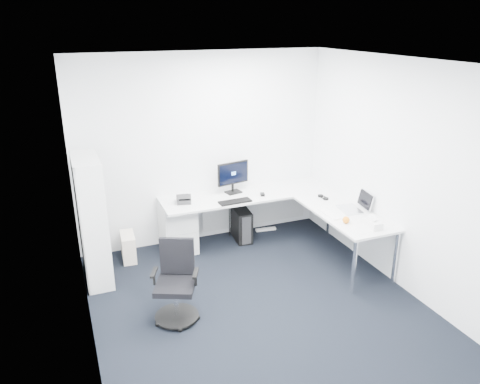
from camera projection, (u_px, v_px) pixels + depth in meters
name	position (u px, v px, depth m)	size (l,w,h in m)	color
ground	(262.00, 311.00, 5.25)	(4.20, 4.20, 0.00)	black
ceiling	(267.00, 63.00, 4.31)	(4.20, 4.20, 0.00)	white
wall_back	(203.00, 150.00, 6.61)	(3.60, 0.02, 2.70)	white
wall_front	(403.00, 311.00, 2.95)	(3.60, 0.02, 2.70)	white
wall_left	(80.00, 227.00, 4.15)	(0.02, 4.20, 2.70)	white
wall_right	(406.00, 179.00, 5.41)	(0.02, 4.20, 2.70)	white
l_desk	(257.00, 226.00, 6.53)	(2.50, 1.40, 0.73)	silver
drawer_pedestal	(178.00, 226.00, 6.57)	(0.45, 0.56, 0.69)	silver
bookshelf	(92.00, 220.00, 5.67)	(0.31, 0.79, 1.59)	silver
task_chair	(175.00, 284.00, 4.96)	(0.50, 0.50, 0.89)	black
black_pc_tower	(241.00, 224.00, 6.91)	(0.21, 0.48, 0.47)	black
beige_pc_tower	(128.00, 247.00, 6.33)	(0.17, 0.39, 0.37)	beige
power_strip	(266.00, 229.00, 7.26)	(0.32, 0.05, 0.04)	silver
monitor	(233.00, 177.00, 6.66)	(0.49, 0.16, 0.47)	black
black_keyboard	(235.00, 202.00, 6.38)	(0.45, 0.16, 0.02)	black
mouse	(262.00, 194.00, 6.63)	(0.06, 0.10, 0.03)	black
desk_phone	(184.00, 198.00, 6.36)	(0.19, 0.19, 0.14)	#292A2C
laptop	(350.00, 201.00, 6.08)	(0.36, 0.35, 0.25)	silver
white_keyboard	(329.00, 213.00, 6.01)	(0.12, 0.42, 0.01)	silver
headphones	(323.00, 197.00, 6.53)	(0.11, 0.18, 0.05)	black
orange_fruit	(346.00, 220.00, 5.72)	(0.09, 0.09, 0.09)	orange
tissue_box	(373.00, 224.00, 5.61)	(0.13, 0.25, 0.09)	silver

